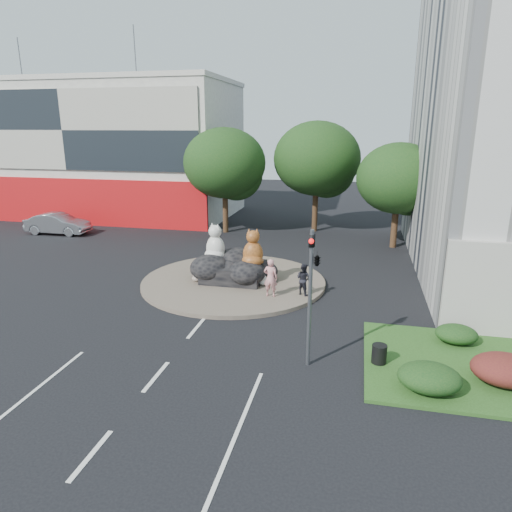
{
  "coord_description": "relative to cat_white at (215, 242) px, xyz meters",
  "views": [
    {
      "loc": [
        6.46,
        -12.85,
        8.32
      ],
      "look_at": [
        1.55,
        8.73,
        2.0
      ],
      "focal_mm": 32.0,
      "sensor_mm": 36.0,
      "label": 1
    }
  ],
  "objects": [
    {
      "name": "pedestrian_pink",
      "position": [
        3.59,
        -2.43,
        -1.01
      ],
      "size": [
        0.72,
        0.49,
        1.91
      ],
      "primitive_type": "imported",
      "rotation": [
        0.0,
        0.0,
        3.09
      ],
      "color": "#D08687",
      "rests_on": "roundabout_island"
    },
    {
      "name": "parked_car",
      "position": [
        -15.72,
        7.95,
        -1.33
      ],
      "size": [
        5.12,
        1.92,
        1.67
      ],
      "primitive_type": "imported",
      "rotation": [
        0.0,
        0.0,
        1.6
      ],
      "color": "#93949A",
      "rests_on": "ground"
    },
    {
      "name": "kitten_white",
      "position": [
        2.89,
        -0.89,
        -1.53
      ],
      "size": [
        0.68,
        0.68,
        0.86
      ],
      "primitive_type": null,
      "rotation": [
        0.0,
        0.0,
        0.72
      ],
      "color": "beige",
      "rests_on": "roundabout_island"
    },
    {
      "name": "tree_left",
      "position": [
        -2.8,
        11.65,
        3.08
      ],
      "size": [
        6.46,
        6.46,
        8.27
      ],
      "color": "#382314",
      "rests_on": "ground"
    },
    {
      "name": "shophouse_block",
      "position": [
        -16.87,
        17.5,
        4.02
      ],
      "size": [
        25.2,
        12.3,
        17.4
      ],
      "color": "silver",
      "rests_on": "ground"
    },
    {
      "name": "ground",
      "position": [
        1.14,
        -10.41,
        -2.17
      ],
      "size": [
        120.0,
        120.0,
        0.0
      ],
      "primitive_type": "plane",
      "color": "black",
      "rests_on": "ground"
    },
    {
      "name": "cat_white",
      "position": [
        0.0,
        0.0,
        0.0
      ],
      "size": [
        1.63,
        1.55,
        2.13
      ],
      "primitive_type": null,
      "rotation": [
        0.0,
        0.0,
        -0.45
      ],
      "color": "beige",
      "rests_on": "rock_plinth"
    },
    {
      "name": "pedestrian_dark",
      "position": [
        5.14,
        -1.82,
        -1.16
      ],
      "size": [
        0.98,
        0.92,
        1.6
      ],
      "primitive_type": "imported",
      "rotation": [
        0.0,
        0.0,
        2.61
      ],
      "color": "black",
      "rests_on": "roundabout_island"
    },
    {
      "name": "kitten_calico",
      "position": [
        -0.73,
        -1.08,
        -1.48
      ],
      "size": [
        0.77,
        0.76,
        0.98
      ],
      "primitive_type": null,
      "rotation": [
        0.0,
        0.0,
        -0.68
      ],
      "color": "silver",
      "rests_on": "roundabout_island"
    },
    {
      "name": "tree_right",
      "position": [
        10.2,
        9.65,
        2.46
      ],
      "size": [
        5.7,
        5.7,
        7.3
      ],
      "color": "#382314",
      "rests_on": "ground"
    },
    {
      "name": "cat_tabby",
      "position": [
        2.27,
        -0.57,
        -0.04
      ],
      "size": [
        1.42,
        1.29,
        2.06
      ],
      "primitive_type": null,
      "rotation": [
        0.0,
        0.0,
        0.19
      ],
      "color": "#B67625",
      "rests_on": "rock_plinth"
    },
    {
      "name": "hedge_red",
      "position": [
        12.64,
        -8.41,
        -1.55
      ],
      "size": [
        2.2,
        1.76,
        0.99
      ],
      "primitive_type": "ellipsoid",
      "color": "#50151A",
      "rests_on": "grass_verge"
    },
    {
      "name": "hedge_near_green",
      "position": [
        10.14,
        -9.41,
        -1.6
      ],
      "size": [
        2.0,
        1.6,
        0.9
      ],
      "primitive_type": "ellipsoid",
      "color": "#103414",
      "rests_on": "grass_verge"
    },
    {
      "name": "grass_verge",
      "position": [
        13.14,
        -7.41,
        -2.11
      ],
      "size": [
        10.0,
        6.0,
        0.12
      ],
      "primitive_type": "cube",
      "color": "#224316",
      "rests_on": "ground"
    },
    {
      "name": "roundabout_island",
      "position": [
        1.14,
        -0.41,
        -2.07
      ],
      "size": [
        10.0,
        10.0,
        0.2
      ],
      "primitive_type": "cylinder",
      "color": "brown",
      "rests_on": "ground"
    },
    {
      "name": "street_lamp",
      "position": [
        13.95,
        -2.41,
        2.39
      ],
      "size": [
        2.34,
        0.22,
        8.06
      ],
      "color": "#595B60",
      "rests_on": "ground"
    },
    {
      "name": "hedge_back_green",
      "position": [
        11.64,
        -5.61,
        -1.69
      ],
      "size": [
        1.6,
        1.28,
        0.72
      ],
      "primitive_type": "ellipsoid",
      "color": "#103414",
      "rests_on": "grass_verge"
    },
    {
      "name": "tree_mid",
      "position": [
        4.2,
        13.65,
        3.39
      ],
      "size": [
        6.84,
        6.84,
        8.76
      ],
      "color": "#382314",
      "rests_on": "ground"
    },
    {
      "name": "rock_plinth",
      "position": [
        1.14,
        -0.41,
        -1.52
      ],
      "size": [
        3.2,
        2.6,
        0.9
      ],
      "primitive_type": null,
      "color": "black",
      "rests_on": "roundabout_island"
    },
    {
      "name": "litter_bin",
      "position": [
        8.64,
        -7.92,
        -1.7
      ],
      "size": [
        0.69,
        0.69,
        0.69
      ],
      "primitive_type": "cylinder",
      "rotation": [
        0.0,
        0.0,
        -0.37
      ],
      "color": "black",
      "rests_on": "grass_verge"
    },
    {
      "name": "traffic_light",
      "position": [
        6.23,
        -8.42,
        1.46
      ],
      "size": [
        0.44,
        1.24,
        5.0
      ],
      "color": "#595B60",
      "rests_on": "ground"
    }
  ]
}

